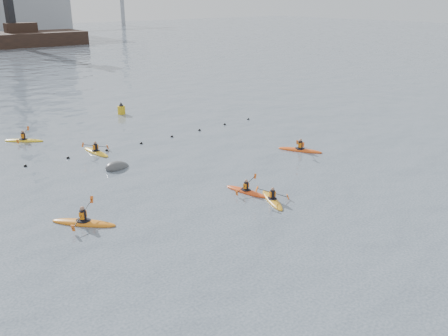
{
  "coord_description": "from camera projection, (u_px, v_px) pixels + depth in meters",
  "views": [
    {
      "loc": [
        -13.78,
        -10.33,
        11.21
      ],
      "look_at": [
        0.76,
        7.63,
        2.8
      ],
      "focal_mm": 38.0,
      "sensor_mm": 36.0,
      "label": 1
    }
  ],
  "objects": [
    {
      "name": "float_line",
      "position": [
        87.0,
        154.0,
        35.68
      ],
      "size": [
        33.24,
        0.73,
        0.24
      ],
      "color": "black",
      "rests_on": "ground"
    },
    {
      "name": "nav_buoy",
      "position": [
        121.0,
        110.0,
        47.6
      ],
      "size": [
        0.76,
        0.76,
        1.39
      ],
      "color": "gold",
      "rests_on": "ground"
    },
    {
      "name": "kayaker_0",
      "position": [
        246.0,
        191.0,
        28.7
      ],
      "size": [
        1.99,
        3.02,
        1.03
      ],
      "rotation": [
        0.0,
        0.0,
        0.22
      ],
      "color": "#CB4113",
      "rests_on": "ground"
    },
    {
      "name": "kayaker_2",
      "position": [
        84.0,
        222.0,
        24.71
      ],
      "size": [
        2.87,
        3.15,
        1.22
      ],
      "rotation": [
        0.0,
        0.0,
        0.72
      ],
      "color": "orange",
      "rests_on": "ground"
    },
    {
      "name": "ground",
      "position": [
        326.0,
        285.0,
        19.53
      ],
      "size": [
        400.0,
        400.0,
        0.0
      ],
      "primitive_type": "plane",
      "color": "#34404C",
      "rests_on": "ground"
    },
    {
      "name": "kayaker_1",
      "position": [
        272.0,
        200.0,
        27.48
      ],
      "size": [
        1.95,
        2.99,
        1.14
      ],
      "rotation": [
        0.0,
        0.0,
        -0.42
      ],
      "color": "#C28516",
      "rests_on": "ground"
    },
    {
      "name": "kayaker_3",
      "position": [
        96.0,
        152.0,
        35.92
      ],
      "size": [
        2.2,
        3.27,
        1.16
      ],
      "rotation": [
        0.0,
        0.0,
        0.12
      ],
      "color": "gold",
      "rests_on": "ground"
    },
    {
      "name": "kayaker_4",
      "position": [
        300.0,
        150.0,
        36.37
      ],
      "size": [
        2.29,
        3.33,
        1.3
      ],
      "rotation": [
        0.0,
        0.0,
        3.66
      ],
      "color": "#D34B13",
      "rests_on": "ground"
    },
    {
      "name": "mooring_buoy",
      "position": [
        117.0,
        168.0,
        32.8
      ],
      "size": [
        2.31,
        1.62,
        1.35
      ],
      "primitive_type": "ellipsoid",
      "rotation": [
        0.0,
        0.21,
        0.24
      ],
      "color": "#3B3D40",
      "rests_on": "ground"
    },
    {
      "name": "kayaker_5",
      "position": [
        24.0,
        140.0,
        38.78
      ],
      "size": [
        2.88,
        2.65,
        1.11
      ],
      "rotation": [
        0.0,
        0.0,
        0.85
      ],
      "color": "gold",
      "rests_on": "ground"
    }
  ]
}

